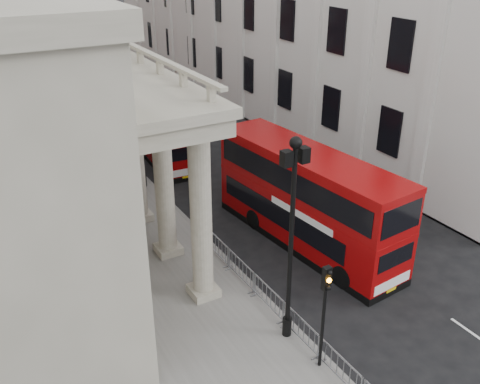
% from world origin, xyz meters
% --- Properties ---
extents(sidewalk_west, '(6.00, 140.00, 0.12)m').
position_xyz_m(sidewalk_west, '(-3.00, 30.00, 0.06)').
color(sidewalk_west, slate).
rests_on(sidewalk_west, ground).
extents(sidewalk_east, '(3.00, 140.00, 0.12)m').
position_xyz_m(sidewalk_east, '(13.50, 30.00, 0.06)').
color(sidewalk_east, slate).
rests_on(sidewalk_east, ground).
extents(kerb, '(0.20, 140.00, 0.14)m').
position_xyz_m(kerb, '(-0.05, 30.00, 0.07)').
color(kerb, slate).
rests_on(kerb, ground).
extents(lamp_post_south, '(1.05, 0.44, 8.32)m').
position_xyz_m(lamp_post_south, '(-0.60, 4.00, 4.91)').
color(lamp_post_south, black).
rests_on(lamp_post_south, sidewalk_west).
extents(lamp_post_mid, '(1.05, 0.44, 8.32)m').
position_xyz_m(lamp_post_mid, '(-0.60, 20.00, 4.91)').
color(lamp_post_mid, black).
rests_on(lamp_post_mid, sidewalk_west).
extents(lamp_post_north, '(1.05, 0.44, 8.32)m').
position_xyz_m(lamp_post_north, '(-0.60, 36.00, 4.91)').
color(lamp_post_north, black).
rests_on(lamp_post_north, sidewalk_west).
extents(traffic_light, '(0.28, 0.33, 4.30)m').
position_xyz_m(traffic_light, '(-0.50, 1.98, 3.11)').
color(traffic_light, black).
rests_on(traffic_light, sidewalk_west).
extents(crowd_barriers, '(0.50, 18.75, 1.10)m').
position_xyz_m(crowd_barriers, '(-0.35, 2.23, 0.67)').
color(crowd_barriers, gray).
rests_on(crowd_barriers, sidewalk_west).
extents(bus_near, '(3.88, 11.71, 4.96)m').
position_xyz_m(bus_near, '(4.33, 9.61, 2.59)').
color(bus_near, '#8D0607').
rests_on(bus_near, ground).
extents(bus_far, '(3.42, 11.30, 4.81)m').
position_xyz_m(bus_far, '(2.49, 25.05, 2.52)').
color(bus_far, '#8F0607').
rests_on(bus_far, ground).
extents(pedestrian_a, '(0.73, 0.59, 1.73)m').
position_xyz_m(pedestrian_a, '(-3.14, 14.51, 0.98)').
color(pedestrian_a, black).
rests_on(pedestrian_a, sidewalk_west).
extents(pedestrian_b, '(0.96, 0.81, 1.73)m').
position_xyz_m(pedestrian_b, '(-5.19, 20.64, 0.99)').
color(pedestrian_b, '#282420').
rests_on(pedestrian_b, sidewalk_west).
extents(pedestrian_c, '(0.88, 0.74, 1.54)m').
position_xyz_m(pedestrian_c, '(-3.64, 17.12, 0.89)').
color(pedestrian_c, black).
rests_on(pedestrian_c, sidewalk_west).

